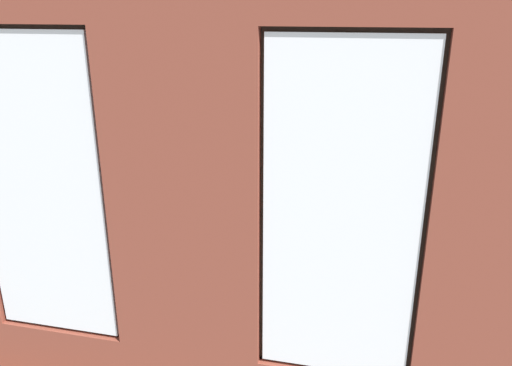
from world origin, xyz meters
TOP-DOWN VIEW (x-y plane):
  - ground_plane at (0.00, 0.00)m, footprint 6.21×5.55m
  - brick_wall_with_windows at (0.00, 2.39)m, footprint 5.61×0.30m
  - white_wall_right at (2.75, 0.20)m, footprint 0.10×4.55m
  - couch_by_window at (0.25, 1.75)m, footprint 1.82×0.87m
  - couch_left at (-2.10, -0.20)m, footprint 1.02×2.12m
  - coffee_table at (-0.14, 0.06)m, footprint 1.52×0.80m
  - cup_ceramic at (0.31, 0.18)m, footprint 0.08×0.08m
  - candle_jar at (-0.26, 0.18)m, footprint 0.08×0.08m
  - table_plant_small at (-0.56, -0.08)m, footprint 0.13×0.13m
  - remote_gray at (0.05, -0.04)m, footprint 0.14×0.17m
  - remote_silver at (-0.14, 0.06)m, footprint 0.17×0.06m
  - media_console at (2.45, 0.11)m, footprint 1.23×0.42m
  - tv_flatscreen at (2.45, 0.11)m, footprint 1.18×0.20m
  - papasan_chair at (0.79, -1.37)m, footprint 1.09×1.09m
  - potted_plant_corner_far_left at (-2.24, 1.84)m, footprint 0.93×0.86m
  - potted_plant_mid_room_small at (-0.78, -1.16)m, footprint 0.24×0.24m
  - potted_plant_corner_near_left at (-2.25, -1.78)m, footprint 0.39×0.39m
  - potted_plant_by_left_couch at (-1.70, -1.68)m, footprint 0.35×0.35m
  - potted_plant_near_tv at (1.90, 1.17)m, footprint 0.77×0.73m

SIDE VIEW (x-z plane):
  - ground_plane at x=0.00m, z-range -0.10..0.00m
  - media_console at x=2.45m, z-range 0.00..0.50m
  - potted_plant_mid_room_small at x=-0.78m, z-range 0.08..0.55m
  - couch_left at x=-2.10m, z-range -0.07..0.73m
  - couch_by_window at x=0.25m, z-range -0.07..0.73m
  - potted_plant_by_left_couch at x=-1.70m, z-range 0.10..0.65m
  - coffee_table at x=-0.14m, z-range 0.17..0.62m
  - papasan_chair at x=0.79m, z-range 0.10..0.79m
  - remote_gray at x=0.05m, z-range 0.45..0.47m
  - remote_silver at x=-0.14m, z-range 0.45..0.47m
  - potted_plant_corner_near_left at x=-2.25m, z-range 0.09..0.84m
  - cup_ceramic at x=0.31m, z-range 0.45..0.54m
  - candle_jar at x=-0.26m, z-range 0.45..0.55m
  - table_plant_small at x=-0.56m, z-range 0.45..0.66m
  - potted_plant_near_tv at x=1.90m, z-range -0.01..1.35m
  - potted_plant_corner_far_left at x=-2.24m, z-range 0.06..1.36m
  - tv_flatscreen at x=2.45m, z-range 0.50..1.29m
  - brick_wall_with_windows at x=0.00m, z-range -0.06..3.00m
  - white_wall_right at x=2.75m, z-range 0.00..3.06m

